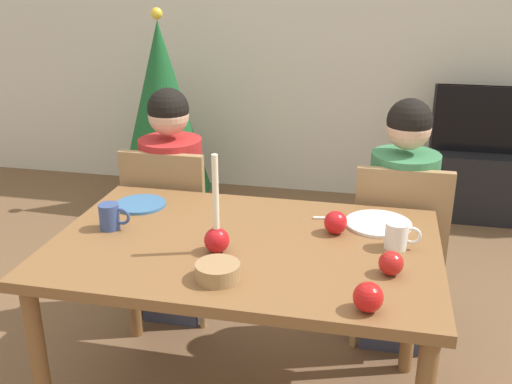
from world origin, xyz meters
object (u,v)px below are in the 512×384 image
plate_left (141,204)px  plate_right (378,224)px  apple_by_right_mug (368,297)px  christmas_tree (162,108)px  bowl_walnuts (218,271)px  mug_right (398,235)px  tv_stand (482,184)px  tv (492,120)px  candle_centerpiece (217,233)px  person_right_child (399,229)px  mug_left (110,217)px  dining_table (244,262)px  chair_right (398,244)px  person_left_child (174,210)px  chair_left (172,223)px  apple_by_left_plate (336,222)px  apple_near_candle (391,263)px

plate_left → plate_right: bearing=0.6°
plate_right → apple_by_right_mug: (-0.02, -0.63, 0.04)m
christmas_tree → bowl_walnuts: christmas_tree is taller
mug_right → apple_by_right_mug: mug_right is taller
tv_stand → mug_right: (-0.65, -2.23, 0.56)m
tv → candle_centerpiece: 2.72m
person_right_child → christmas_tree: bearing=140.3°
person_right_child → tv_stand: 1.80m
plate_right → mug_right: (0.07, -0.19, 0.04)m
mug_left → plate_left: bearing=85.8°
candle_centerpiece → bowl_walnuts: bearing=-73.3°
plate_right → mug_right: 0.21m
dining_table → mug_right: mug_right is taller
mug_right → tv: bearing=73.7°
apple_by_right_mug → plate_left: bearing=147.4°
chair_right → plate_left: chair_right is taller
person_left_child → tv: (1.70, 1.66, 0.14)m
dining_table → bowl_walnuts: bearing=-94.0°
christmas_tree → candle_centerpiece: 2.33m
candle_centerpiece → plate_right: bearing=33.0°
chair_left → apple_by_left_plate: bearing=-29.2°
plate_right → bowl_walnuts: bearing=-132.4°
chair_right → bowl_walnuts: 1.10m
plate_left → tv: bearing=50.4°
mug_right → apple_near_candle: 0.20m
chair_right → apple_by_left_plate: bearing=-119.0°
mug_right → apple_by_right_mug: (-0.09, -0.44, -0.00)m
tv → christmas_tree: size_ratio=0.55×
apple_by_left_plate → plate_right: bearing=35.4°
bowl_walnuts → apple_by_right_mug: 0.48m
plate_left → mug_right: size_ratio=1.67×
dining_table → tv: bearing=62.6°
tv_stand → mug_right: mug_right is taller
dining_table → apple_by_left_plate: apple_by_left_plate is taller
person_left_child → mug_right: size_ratio=9.24×
person_left_child → mug_right: bearing=-28.5°
chair_right → candle_centerpiece: (-0.65, -0.71, 0.31)m
chair_left → plate_left: 0.44m
tv → mug_right: size_ratio=6.23×
person_left_child → person_right_child: same height
dining_table → apple_by_right_mug: 0.60m
tv → christmas_tree: (-2.27, -0.29, 0.04)m
apple_near_candle → person_right_child: bearing=86.1°
tv_stand → apple_by_left_plate: 2.39m
tv_stand → bowl_walnuts: 2.90m
tv_stand → apple_by_left_plate: size_ratio=7.28×
chair_right → tv: size_ratio=1.14×
dining_table → apple_by_right_mug: (0.46, -0.37, 0.13)m
dining_table → person_right_child: bearing=48.2°
tv_stand → candle_centerpiece: 2.77m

